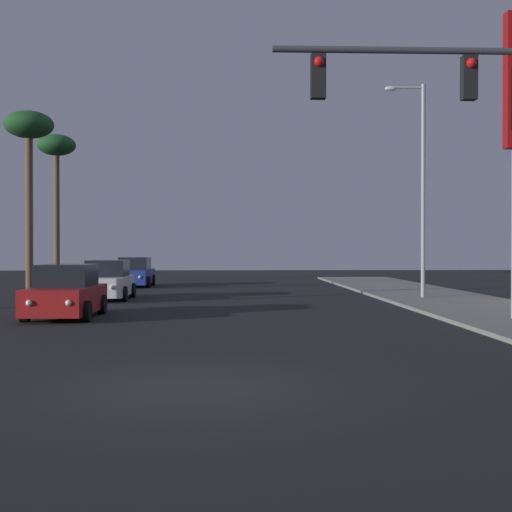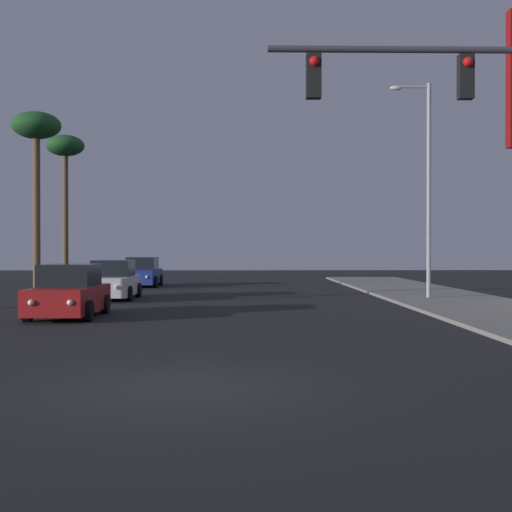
{
  "view_description": "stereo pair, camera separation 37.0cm",
  "coord_description": "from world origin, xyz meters",
  "px_view_note": "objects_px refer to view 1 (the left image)",
  "views": [
    {
      "loc": [
        0.57,
        -11.18,
        2.18
      ],
      "look_at": [
        1.32,
        8.17,
        1.98
      ],
      "focal_mm": 50.0,
      "sensor_mm": 36.0,
      "label": 1
    },
    {
      "loc": [
        0.94,
        -11.19,
        2.18
      ],
      "look_at": [
        1.32,
        8.17,
        1.98
      ],
      "focal_mm": 50.0,
      "sensor_mm": 36.0,
      "label": 2
    }
  ],
  "objects_px": {
    "car_white": "(107,282)",
    "street_lamp": "(420,179)",
    "car_red": "(66,294)",
    "car_blue": "(135,273)",
    "palm_tree_far": "(56,154)",
    "traffic_light_mast": "(490,127)",
    "palm_tree_mid": "(29,135)"
  },
  "relations": [
    {
      "from": "car_red",
      "to": "car_blue",
      "type": "height_order",
      "value": "same"
    },
    {
      "from": "car_red",
      "to": "traffic_light_mast",
      "type": "height_order",
      "value": "traffic_light_mast"
    },
    {
      "from": "car_blue",
      "to": "traffic_light_mast",
      "type": "bearing_deg",
      "value": 113.14
    },
    {
      "from": "street_lamp",
      "to": "palm_tree_far",
      "type": "height_order",
      "value": "palm_tree_far"
    },
    {
      "from": "traffic_light_mast",
      "to": "palm_tree_mid",
      "type": "bearing_deg",
      "value": 125.98
    },
    {
      "from": "car_blue",
      "to": "car_white",
      "type": "bearing_deg",
      "value": 92.12
    },
    {
      "from": "traffic_light_mast",
      "to": "street_lamp",
      "type": "height_order",
      "value": "street_lamp"
    },
    {
      "from": "car_blue",
      "to": "street_lamp",
      "type": "height_order",
      "value": "street_lamp"
    },
    {
      "from": "car_white",
      "to": "street_lamp",
      "type": "xyz_separation_m",
      "value": [
        13.28,
        -0.85,
        4.36
      ]
    },
    {
      "from": "car_red",
      "to": "street_lamp",
      "type": "height_order",
      "value": "street_lamp"
    },
    {
      "from": "car_blue",
      "to": "palm_tree_far",
      "type": "relative_size",
      "value": 0.46
    },
    {
      "from": "car_red",
      "to": "traffic_light_mast",
      "type": "relative_size",
      "value": 0.67
    },
    {
      "from": "car_red",
      "to": "palm_tree_mid",
      "type": "height_order",
      "value": "palm_tree_mid"
    },
    {
      "from": "car_blue",
      "to": "street_lamp",
      "type": "bearing_deg",
      "value": 141.64
    },
    {
      "from": "palm_tree_far",
      "to": "car_blue",
      "type": "bearing_deg",
      "value": -38.26
    },
    {
      "from": "traffic_light_mast",
      "to": "palm_tree_far",
      "type": "height_order",
      "value": "palm_tree_far"
    },
    {
      "from": "car_red",
      "to": "car_blue",
      "type": "xyz_separation_m",
      "value": [
        -0.25,
        18.28,
        0.0
      ]
    },
    {
      "from": "car_blue",
      "to": "traffic_light_mast",
      "type": "relative_size",
      "value": 0.67
    },
    {
      "from": "palm_tree_mid",
      "to": "palm_tree_far",
      "type": "height_order",
      "value": "palm_tree_far"
    },
    {
      "from": "car_white",
      "to": "palm_tree_far",
      "type": "height_order",
      "value": "palm_tree_far"
    },
    {
      "from": "car_red",
      "to": "street_lamp",
      "type": "relative_size",
      "value": 0.48
    },
    {
      "from": "palm_tree_far",
      "to": "traffic_light_mast",
      "type": "bearing_deg",
      "value": -62.32
    },
    {
      "from": "car_white",
      "to": "traffic_light_mast",
      "type": "xyz_separation_m",
      "value": [
        10.54,
        -16.26,
        3.91
      ]
    },
    {
      "from": "car_blue",
      "to": "traffic_light_mast",
      "type": "distance_m",
      "value": 28.85
    },
    {
      "from": "car_blue",
      "to": "traffic_light_mast",
      "type": "xyz_separation_m",
      "value": [
        10.72,
        -26.5,
        3.91
      ]
    },
    {
      "from": "car_white",
      "to": "street_lamp",
      "type": "bearing_deg",
      "value": 176.23
    },
    {
      "from": "car_white",
      "to": "traffic_light_mast",
      "type": "relative_size",
      "value": 0.66
    },
    {
      "from": "car_white",
      "to": "traffic_light_mast",
      "type": "height_order",
      "value": "traffic_light_mast"
    },
    {
      "from": "car_blue",
      "to": "street_lamp",
      "type": "relative_size",
      "value": 0.48
    },
    {
      "from": "traffic_light_mast",
      "to": "car_white",
      "type": "bearing_deg",
      "value": 122.94
    },
    {
      "from": "car_white",
      "to": "street_lamp",
      "type": "height_order",
      "value": "street_lamp"
    },
    {
      "from": "street_lamp",
      "to": "palm_tree_mid",
      "type": "relative_size",
      "value": 1.01
    }
  ]
}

